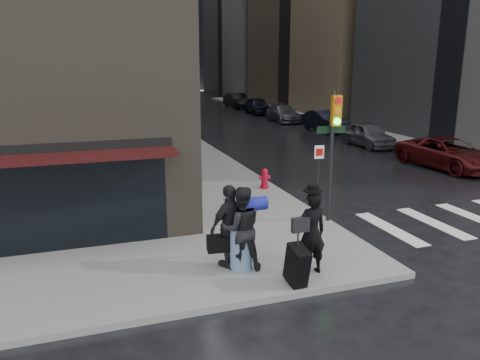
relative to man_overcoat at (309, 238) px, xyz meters
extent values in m
plane|color=black|center=(0.41, 1.31, -1.04)|extent=(140.00, 140.00, 0.00)
cube|color=slate|center=(0.41, 28.31, -0.97)|extent=(4.00, 50.00, 0.15)
cube|color=slate|center=(13.91, 28.31, -0.97)|extent=(3.00, 50.00, 0.15)
cube|color=silver|center=(3.91, 2.31, -1.04)|extent=(0.50, 3.00, 0.01)
cube|color=silver|center=(5.51, 2.31, -1.04)|extent=(0.50, 3.00, 0.01)
cube|color=silver|center=(7.11, 2.31, -1.04)|extent=(0.50, 3.00, 0.01)
cube|color=slate|center=(26.41, 59.31, 11.46)|extent=(22.00, 20.00, 25.00)
cube|color=black|center=(-6.59, 3.36, 0.36)|extent=(8.00, 0.12, 2.60)
imported|color=black|center=(0.12, 0.09, 0.07)|extent=(0.72, 0.48, 1.92)
cylinder|color=black|center=(0.12, 0.09, 1.05)|extent=(0.41, 0.41, 0.05)
cylinder|color=black|center=(0.12, 0.09, 1.11)|extent=(0.26, 0.26, 0.15)
cube|color=black|center=(-0.20, 0.02, 0.33)|extent=(0.41, 0.14, 0.33)
cube|color=black|center=(-0.44, -0.37, -0.44)|extent=(0.35, 0.76, 0.97)
cylinder|color=black|center=(-0.44, -0.37, 0.07)|extent=(0.04, 0.04, 0.45)
imported|color=black|center=(-1.32, 0.79, 0.10)|extent=(1.05, 0.86, 1.99)
cube|color=black|center=(-1.75, 1.04, -0.29)|extent=(0.63, 0.39, 0.37)
cylinder|color=navy|center=(-0.97, 0.88, 0.63)|extent=(0.61, 0.35, 0.32)
imported|color=black|center=(-1.48, 1.05, 0.10)|extent=(1.25, 0.89, 1.98)
cylinder|color=black|center=(2.31, 3.21, 1.05)|extent=(0.12, 0.12, 3.88)
cube|color=#C4760D|center=(2.29, 3.00, 2.46)|extent=(0.29, 0.20, 0.87)
cylinder|color=red|center=(2.28, 2.90, 2.75)|extent=(0.20, 0.07, 0.19)
cylinder|color=orange|center=(2.28, 2.90, 2.46)|extent=(0.20, 0.07, 0.19)
cylinder|color=#19E533|center=(2.28, 2.90, 2.17)|extent=(0.20, 0.07, 0.19)
cylinder|color=black|center=(1.93, 3.25, 0.27)|extent=(0.06, 0.06, 2.33)
cube|color=white|center=(1.93, 3.22, 1.24)|extent=(0.29, 0.05, 0.39)
cube|color=black|center=(2.31, 3.29, 1.87)|extent=(0.87, 0.12, 0.21)
cylinder|color=#B40B24|center=(1.87, 7.33, -0.84)|extent=(0.34, 0.34, 0.10)
cylinder|color=#B40B24|center=(1.87, 7.33, -0.58)|extent=(0.25, 0.25, 0.63)
sphere|color=#B40B24|center=(1.87, 7.33, -0.24)|extent=(0.23, 0.23, 0.23)
cylinder|color=#B40B24|center=(1.87, 7.33, -0.47)|extent=(0.44, 0.23, 0.15)
imported|color=#430D0E|center=(11.48, 8.41, -0.34)|extent=(2.81, 5.27, 1.41)
imported|color=#4D4E53|center=(11.33, 14.71, -0.34)|extent=(1.78, 4.18, 1.41)
imported|color=black|center=(11.94, 21.00, -0.31)|extent=(1.80, 4.52, 1.46)
imported|color=#403F44|center=(11.44, 27.29, -0.35)|extent=(2.17, 4.85, 1.38)
imported|color=black|center=(11.57, 33.59, -0.26)|extent=(2.20, 4.70, 1.56)
imported|color=black|center=(11.55, 39.88, -0.25)|extent=(1.79, 4.83, 1.58)
camera|label=1|loc=(-4.57, -8.74, 3.79)|focal=35.00mm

